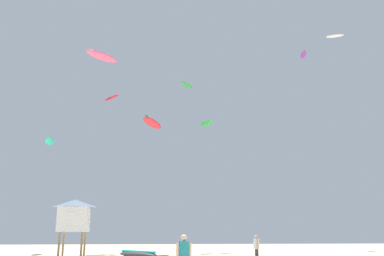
% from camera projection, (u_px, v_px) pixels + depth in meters
% --- Properties ---
extents(person_foreground, '(0.58, 0.40, 1.76)m').
position_uv_depth(person_foreground, '(184.00, 255.00, 15.05)').
color(person_foreground, navy).
rests_on(person_foreground, ground).
extents(person_midground, '(0.38, 0.56, 1.70)m').
position_uv_depth(person_midground, '(256.00, 246.00, 26.18)').
color(person_midground, '#2D2D33').
rests_on(person_midground, ground).
extents(kite_grounded_mid, '(3.69, 4.35, 0.53)m').
position_uv_depth(kite_grounded_mid, '(138.00, 254.00, 31.01)').
color(kite_grounded_mid, '#2D2D33').
rests_on(kite_grounded_mid, ground).
extents(lifeguard_tower, '(2.30, 2.30, 4.15)m').
position_uv_depth(lifeguard_tower, '(74.00, 215.00, 29.09)').
color(lifeguard_tower, '#8C704C').
rests_on(lifeguard_tower, ground).
extents(kite_aloft_1, '(1.21, 2.58, 0.31)m').
position_uv_depth(kite_aloft_1, '(303.00, 54.00, 56.85)').
color(kite_aloft_1, purple).
extents(kite_aloft_2, '(1.23, 3.26, 0.68)m').
position_uv_depth(kite_aloft_2, '(50.00, 141.00, 42.08)').
color(kite_aloft_2, '#19B29E').
extents(kite_aloft_3, '(1.88, 2.36, 0.29)m').
position_uv_depth(kite_aloft_3, '(187.00, 85.00, 47.96)').
color(kite_aloft_3, green).
extents(kite_aloft_4, '(2.57, 4.57, 0.54)m').
position_uv_depth(kite_aloft_4, '(152.00, 123.00, 40.93)').
color(kite_aloft_4, red).
extents(kite_aloft_5, '(2.27, 2.75, 0.67)m').
position_uv_depth(kite_aloft_5, '(112.00, 98.00, 44.64)').
color(kite_aloft_5, red).
extents(kite_aloft_6, '(3.96, 3.69, 0.82)m').
position_uv_depth(kite_aloft_6, '(102.00, 56.00, 47.30)').
color(kite_aloft_6, '#E5598C').
extents(kite_aloft_8, '(1.61, 2.62, 0.53)m').
position_uv_depth(kite_aloft_8, '(206.00, 123.00, 45.83)').
color(kite_aloft_8, green).
extents(kite_aloft_9, '(2.23, 1.43, 0.29)m').
position_uv_depth(kite_aloft_9, '(335.00, 36.00, 52.30)').
color(kite_aloft_9, white).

